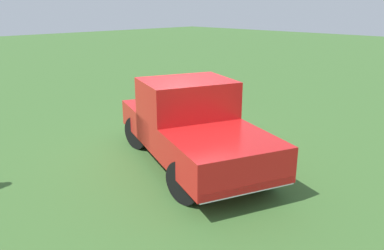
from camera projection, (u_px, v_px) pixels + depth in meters
ground_plane at (180, 154)px, 8.86m from camera, size 80.00×80.00×0.00m
pickup_truck at (190, 122)px, 8.06m from camera, size 4.92×3.34×1.81m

